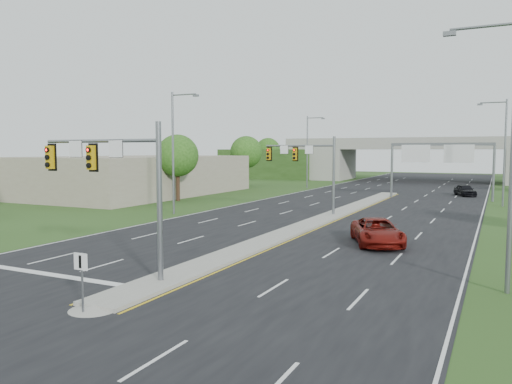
{
  "coord_description": "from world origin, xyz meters",
  "views": [
    {
      "loc": [
        13.03,
        -17.27,
        5.77
      ],
      "look_at": [
        -1.55,
        12.6,
        3.0
      ],
      "focal_mm": 35.0,
      "sensor_mm": 36.0,
      "label": 1
    }
  ],
  "objects_px": {
    "sign_gantry": "(439,155)",
    "car_far_a": "(377,232)",
    "car_far_c": "(465,190)",
    "signal_mast_near": "(117,174)",
    "signal_mast_far": "(309,162)",
    "keep_right_sign": "(81,272)",
    "overpass": "(422,162)"
  },
  "relations": [
    {
      "from": "car_far_a",
      "to": "signal_mast_near",
      "type": "bearing_deg",
      "value": -146.14
    },
    {
      "from": "keep_right_sign",
      "to": "sign_gantry",
      "type": "xyz_separation_m",
      "value": [
        6.68,
        49.45,
        3.72
      ]
    },
    {
      "from": "signal_mast_far",
      "to": "car_far_c",
      "type": "xyz_separation_m",
      "value": [
        11.52,
        26.05,
        -3.97
      ]
    },
    {
      "from": "signal_mast_near",
      "to": "car_far_a",
      "type": "height_order",
      "value": "signal_mast_near"
    },
    {
      "from": "signal_mast_far",
      "to": "car_far_a",
      "type": "height_order",
      "value": "signal_mast_far"
    },
    {
      "from": "overpass",
      "to": "car_far_a",
      "type": "xyz_separation_m",
      "value": [
        6.45,
        -66.83,
        -2.74
      ]
    },
    {
      "from": "sign_gantry",
      "to": "signal_mast_near",
      "type": "bearing_deg",
      "value": -101.25
    },
    {
      "from": "signal_mast_near",
      "to": "car_far_c",
      "type": "xyz_separation_m",
      "value": [
        11.52,
        51.05,
        -3.97
      ]
    },
    {
      "from": "overpass",
      "to": "car_far_a",
      "type": "bearing_deg",
      "value": -84.49
    },
    {
      "from": "keep_right_sign",
      "to": "sign_gantry",
      "type": "distance_m",
      "value": 50.04
    },
    {
      "from": "keep_right_sign",
      "to": "overpass",
      "type": "relative_size",
      "value": 0.03
    },
    {
      "from": "sign_gantry",
      "to": "car_far_c",
      "type": "relative_size",
      "value": 2.67
    },
    {
      "from": "sign_gantry",
      "to": "car_far_a",
      "type": "bearing_deg",
      "value": -90.42
    },
    {
      "from": "signal_mast_near",
      "to": "sign_gantry",
      "type": "height_order",
      "value": "signal_mast_near"
    },
    {
      "from": "sign_gantry",
      "to": "overpass",
      "type": "xyz_separation_m",
      "value": [
        -6.68,
        35.08,
        -1.69
      ]
    },
    {
      "from": "signal_mast_far",
      "to": "keep_right_sign",
      "type": "xyz_separation_m",
      "value": [
        2.26,
        -29.45,
        -3.21
      ]
    },
    {
      "from": "signal_mast_near",
      "to": "car_far_c",
      "type": "bearing_deg",
      "value": 77.28
    },
    {
      "from": "signal_mast_near",
      "to": "car_far_a",
      "type": "bearing_deg",
      "value": 56.66
    },
    {
      "from": "sign_gantry",
      "to": "car_far_a",
      "type": "relative_size",
      "value": 2.03
    },
    {
      "from": "signal_mast_near",
      "to": "keep_right_sign",
      "type": "distance_m",
      "value": 5.94
    },
    {
      "from": "overpass",
      "to": "signal_mast_near",
      "type": "bearing_deg",
      "value": -91.62
    },
    {
      "from": "keep_right_sign",
      "to": "car_far_a",
      "type": "relative_size",
      "value": 0.39
    },
    {
      "from": "car_far_a",
      "to": "car_far_c",
      "type": "distance_m",
      "value": 37.91
    },
    {
      "from": "sign_gantry",
      "to": "car_far_a",
      "type": "xyz_separation_m",
      "value": [
        -0.23,
        -31.75,
        -4.43
      ]
    },
    {
      "from": "signal_mast_far",
      "to": "car_far_a",
      "type": "distance_m",
      "value": 15.15
    },
    {
      "from": "signal_mast_near",
      "to": "car_far_a",
      "type": "relative_size",
      "value": 1.23
    },
    {
      "from": "keep_right_sign",
      "to": "signal_mast_far",
      "type": "bearing_deg",
      "value": 94.39
    },
    {
      "from": "signal_mast_far",
      "to": "sign_gantry",
      "type": "relative_size",
      "value": 0.6
    },
    {
      "from": "car_far_a",
      "to": "car_far_c",
      "type": "xyz_separation_m",
      "value": [
        2.81,
        37.81,
        -0.05
      ]
    },
    {
      "from": "sign_gantry",
      "to": "car_far_c",
      "type": "xyz_separation_m",
      "value": [
        2.57,
        6.06,
        -4.48
      ]
    },
    {
      "from": "keep_right_sign",
      "to": "car_far_c",
      "type": "height_order",
      "value": "keep_right_sign"
    },
    {
      "from": "signal_mast_near",
      "to": "signal_mast_far",
      "type": "distance_m",
      "value": 25.0
    }
  ]
}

